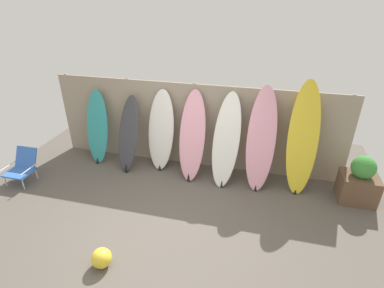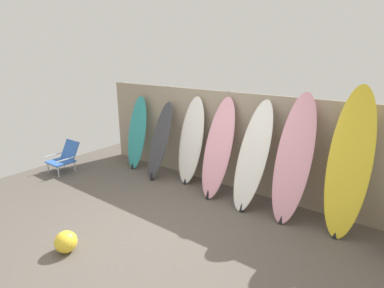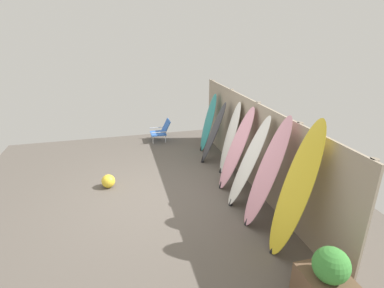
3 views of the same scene
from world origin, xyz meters
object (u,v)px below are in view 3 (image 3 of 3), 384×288
object	(u,v)px
surfboard_white_4	(248,163)
surfboard_pink_5	(266,174)
surfboard_white_2	(230,139)
surfboard_teal_0	(208,123)
surfboard_pink_3	(236,149)
planter_box	(327,286)
beach_ball	(108,181)
surfboard_yellow_6	(295,191)
surfboard_charcoal_1	(213,133)
beach_chair	(162,130)

from	to	relation	value
surfboard_white_4	surfboard_pink_5	world-z (taller)	surfboard_pink_5
surfboard_white_2	surfboard_teal_0	bearing A→B (deg)	-177.32
surfboard_pink_3	planter_box	bearing A→B (deg)	-2.35
surfboard_pink_5	beach_ball	distance (m)	3.34
surfboard_yellow_6	surfboard_pink_5	bearing A→B (deg)	-175.69
surfboard_white_4	beach_ball	xyz separation A→B (m)	(-1.32, -2.56, -0.72)
surfboard_white_2	surfboard_pink_5	size ratio (longest dim) A/B	0.88
surfboard_white_4	surfboard_yellow_6	distance (m)	1.39
surfboard_white_2	planter_box	distance (m)	3.84
surfboard_pink_3	beach_ball	xyz separation A→B (m)	(-0.64, -2.60, -0.72)
surfboard_charcoal_1	beach_chair	distance (m)	2.16
surfboard_pink_5	surfboard_yellow_6	xyz separation A→B (m)	(0.73, 0.06, 0.08)
surfboard_white_2	surfboard_yellow_6	distance (m)	2.77
surfboard_teal_0	surfboard_white_4	bearing A→B (deg)	-2.25
surfboard_pink_3	surfboard_yellow_6	distance (m)	2.06
surfboard_teal_0	planter_box	size ratio (longest dim) A/B	1.76
surfboard_pink_3	surfboard_pink_5	distance (m)	1.33
beach_ball	surfboard_pink_3	bearing A→B (deg)	76.13
surfboard_charcoal_1	surfboard_pink_5	xyz separation A→B (m)	(2.68, 0.02, 0.19)
surfboard_teal_0	surfboard_pink_3	distance (m)	2.14
surfboard_pink_3	beach_chair	xyz separation A→B (m)	(-3.22, -1.04, -0.54)
surfboard_white_2	beach_ball	xyz separation A→B (m)	(0.06, -2.74, -0.69)
surfboard_teal_0	surfboard_white_4	size ratio (longest dim) A/B	0.90
surfboard_pink_3	beach_ball	size ratio (longest dim) A/B	6.13
surfboard_charcoal_1	beach_chair	size ratio (longest dim) A/B	2.43
surfboard_white_4	surfboard_yellow_6	xyz separation A→B (m)	(1.38, 0.08, 0.16)
surfboard_white_4	surfboard_charcoal_1	bearing A→B (deg)	179.92
surfboard_white_4	surfboard_pink_5	size ratio (longest dim) A/B	0.91
surfboard_pink_3	surfboard_pink_5	size ratio (longest dim) A/B	0.90
beach_chair	beach_ball	xyz separation A→B (m)	(2.58, -1.56, -0.18)
surfboard_teal_0	surfboard_pink_3	size ratio (longest dim) A/B	0.91
surfboard_white_4	beach_chair	xyz separation A→B (m)	(-3.90, -1.00, -0.54)
surfboard_pink_5	beach_ball	bearing A→B (deg)	-127.29
surfboard_pink_5	beach_ball	xyz separation A→B (m)	(-1.97, -2.58, -0.81)
surfboard_teal_0	surfboard_white_4	distance (m)	2.82
surfboard_white_2	surfboard_white_4	distance (m)	1.39
surfboard_pink_3	surfboard_white_4	bearing A→B (deg)	-3.47
surfboard_teal_0	surfboard_white_2	world-z (taller)	surfboard_white_2
surfboard_white_2	beach_ball	bearing A→B (deg)	-88.74
planter_box	surfboard_pink_5	bearing A→B (deg)	176.45
surfboard_pink_3	planter_box	size ratio (longest dim) A/B	1.94
surfboard_charcoal_1	surfboard_pink_3	world-z (taller)	surfboard_pink_3
surfboard_white_4	surfboard_white_2	bearing A→B (deg)	172.67
surfboard_yellow_6	surfboard_pink_3	bearing A→B (deg)	-178.94
surfboard_yellow_6	beach_ball	distance (m)	3.88
beach_chair	surfboard_teal_0	bearing A→B (deg)	64.37
surfboard_yellow_6	beach_chair	bearing A→B (deg)	-168.43
surfboard_white_2	surfboard_pink_3	bearing A→B (deg)	-11.00
surfboard_charcoal_1	surfboard_white_2	distance (m)	0.68
surfboard_pink_3	surfboard_yellow_6	size ratio (longest dim) A/B	0.84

